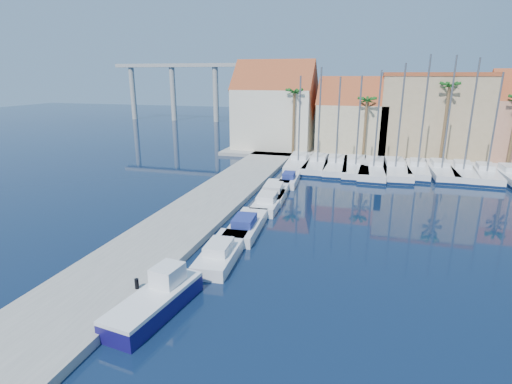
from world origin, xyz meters
The scene contains 28 objects.
ground centered at (0.00, 0.00, 0.00)m, with size 260.00×260.00×0.00m, color black.
quay_west centered at (-9.00, 13.50, 0.25)m, with size 6.00×77.00×0.50m, color gray.
shore_north centered at (10.00, 48.00, 0.25)m, with size 54.00×16.00×0.50m, color gray.
bollard centered at (-6.60, 1.59, 0.79)m, with size 0.23×0.23×0.57m, color black.
fishing_boat centered at (-4.83, 0.62, 0.70)m, with size 2.77×6.20×2.10m.
motorboat_west_0 centered at (-3.87, 7.25, 0.51)m, with size 2.54×6.64×1.40m.
motorboat_west_1 centered at (-3.78, 12.30, 0.51)m, with size 2.61×6.83×1.40m.
motorboat_west_2 centered at (-3.60, 18.65, 0.51)m, with size 2.34×6.65×1.40m.
motorboat_west_3 centered at (-3.94, 22.04, 0.51)m, with size 3.01×7.63×1.40m.
motorboat_west_4 centered at (-3.42, 27.07, 0.51)m, with size 2.07×5.58×1.40m.
sailboat_0 centered at (-3.99, 35.82, 0.56)m, with size 3.58×10.82×11.56m.
sailboat_1 centered at (-1.41, 35.62, 0.58)m, with size 2.96×10.59×12.56m.
sailboat_2 centered at (0.86, 35.45, 0.56)m, with size 3.46×10.87×11.45m.
sailboat_3 centered at (3.33, 35.46, 0.55)m, with size 3.58×11.89×11.59m.
sailboat_4 centered at (5.52, 35.06, 0.56)m, with size 3.52×12.10×12.20m.
sailboat_5 centered at (8.01, 35.58, 0.57)m, with size 3.74×11.80×12.97m.
sailboat_6 centered at (10.64, 36.02, 0.61)m, with size 2.93×9.60×13.90m.
sailboat_7 centered at (13.31, 36.32, 0.60)m, with size 3.05×10.24×13.80m.
sailboat_8 centered at (15.72, 36.24, 0.60)m, with size 3.43×10.21×13.49m.
sailboat_9 centered at (18.11, 35.82, 0.59)m, with size 3.08×9.54×11.96m.
sailboat_10 centered at (20.81, 35.56, 0.60)m, with size 2.96×10.30×13.95m.
building_0 centered at (-10.00, 47.00, 6.52)m, with size 12.30×9.00×13.50m.
building_1 centered at (2.00, 47.00, 5.30)m, with size 10.30×8.00×11.00m.
building_2 centered at (13.00, 48.00, 6.26)m, with size 14.20×10.20×11.50m.
palm_0 centered at (-6.00, 42.00, 9.08)m, with size 2.60×2.60×10.15m.
palm_1 centered at (4.00, 42.00, 8.14)m, with size 2.60×2.60×9.15m.
palm_2 centered at (14.00, 42.00, 10.02)m, with size 2.60×2.60×11.15m.
viaduct centered at (-39.07, 82.00, 10.25)m, with size 48.00×2.20×14.45m.
Camera 1 is at (5.03, -15.15, 11.66)m, focal length 28.00 mm.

